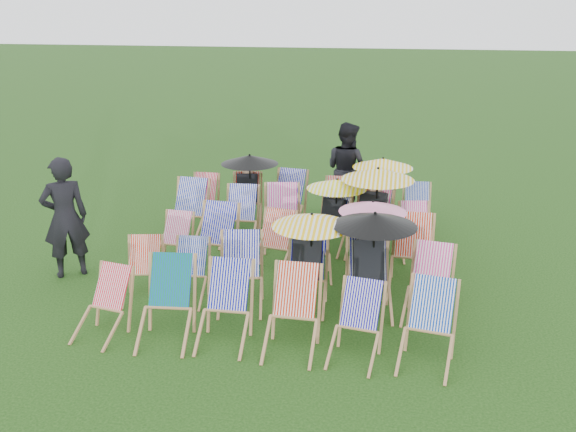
% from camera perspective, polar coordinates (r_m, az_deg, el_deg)
% --- Properties ---
extents(ground, '(100.00, 100.00, 0.00)m').
position_cam_1_polar(ground, '(10.08, -0.00, -5.21)').
color(ground, black).
rests_on(ground, ground).
extents(deckchair_0, '(0.70, 0.87, 0.84)m').
position_cam_1_polar(deckchair_0, '(8.51, -16.21, -7.59)').
color(deckchair_0, '#A3784C').
rests_on(deckchair_0, ground).
extents(deckchair_1, '(0.74, 0.97, 1.00)m').
position_cam_1_polar(deckchair_1, '(8.20, -10.80, -7.60)').
color(deckchair_1, '#A3784C').
rests_on(deckchair_1, ground).
extents(deckchair_2, '(0.65, 0.90, 0.96)m').
position_cam_1_polar(deckchair_2, '(8.05, -5.67, -8.01)').
color(deckchair_2, '#A3784C').
rests_on(deckchair_2, ground).
extents(deckchair_3, '(0.67, 0.92, 0.98)m').
position_cam_1_polar(deckchair_3, '(7.83, 0.38, -8.61)').
color(deckchair_3, '#A3784C').
rests_on(deckchair_3, ground).
extents(deckchair_4, '(0.70, 0.88, 0.87)m').
position_cam_1_polar(deckchair_4, '(7.73, 6.08, -9.59)').
color(deckchair_4, '#A3784C').
rests_on(deckchair_4, ground).
extents(deckchair_5, '(0.76, 0.96, 0.94)m').
position_cam_1_polar(deckchair_5, '(7.74, 12.36, -9.61)').
color(deckchair_5, '#A3784C').
rests_on(deckchair_5, ground).
extents(deckchair_6, '(0.69, 0.86, 0.83)m').
position_cam_1_polar(deckchair_6, '(9.41, -12.78, -4.76)').
color(deckchair_6, '#A3784C').
rests_on(deckchair_6, ground).
extents(deckchair_7, '(0.58, 0.79, 0.83)m').
position_cam_1_polar(deckchair_7, '(9.24, -8.89, -4.94)').
color(deckchair_7, '#A3784C').
rests_on(deckchair_7, ground).
extents(deckchair_8, '(0.80, 1.00, 0.98)m').
position_cam_1_polar(deckchair_8, '(8.93, -4.24, -5.10)').
color(deckchair_8, '#A3784C').
rests_on(deckchair_8, ground).
extents(deckchair_9, '(1.10, 1.16, 1.31)m').
position_cam_1_polar(deckchair_9, '(8.87, 1.74, -3.83)').
color(deckchair_9, '#A3784C').
rests_on(deckchair_9, ground).
extents(deckchair_10, '(1.15, 1.24, 1.37)m').
position_cam_1_polar(deckchair_10, '(8.79, 7.36, -3.97)').
color(deckchair_10, '#A3784C').
rests_on(deckchair_10, ground).
extents(deckchair_11, '(0.76, 0.96, 0.94)m').
position_cam_1_polar(deckchair_11, '(8.81, 12.42, -6.00)').
color(deckchair_11, '#A3784C').
rests_on(deckchair_11, ground).
extents(deckchair_12, '(0.60, 0.79, 0.81)m').
position_cam_1_polar(deckchair_12, '(10.46, -10.25, -2.22)').
color(deckchair_12, '#A3784C').
rests_on(deckchair_12, ground).
extents(deckchair_13, '(0.75, 0.99, 1.01)m').
position_cam_1_polar(deckchair_13, '(10.13, -6.74, -2.14)').
color(deckchair_13, '#A3784C').
rests_on(deckchair_13, ground).
extents(deckchair_14, '(0.77, 0.95, 0.92)m').
position_cam_1_polar(deckchair_14, '(10.04, -1.51, -2.49)').
color(deckchair_14, '#A3784C').
rests_on(deckchair_14, ground).
extents(deckchair_15, '(0.69, 0.86, 0.84)m').
position_cam_1_polar(deckchair_15, '(9.90, 2.33, -3.06)').
color(deckchair_15, '#A3784C').
rests_on(deckchair_15, ground).
extents(deckchair_16, '(1.02, 1.06, 1.21)m').
position_cam_1_polar(deckchair_16, '(9.78, 7.15, -2.08)').
color(deckchair_16, '#A3784C').
rests_on(deckchair_16, ground).
extents(deckchair_17, '(0.70, 0.95, 1.01)m').
position_cam_1_polar(deckchair_17, '(9.74, 10.98, -3.26)').
color(deckchair_17, '#A3784C').
rests_on(deckchair_17, ground).
extents(deckchair_18, '(0.74, 0.99, 1.02)m').
position_cam_1_polar(deckchair_18, '(11.56, -9.11, 0.42)').
color(deckchair_18, '#A3784C').
rests_on(deckchair_18, ground).
extents(deckchair_19, '(0.68, 0.92, 0.96)m').
position_cam_1_polar(deckchair_19, '(11.26, -4.34, -0.05)').
color(deckchair_19, '#A3784C').
rests_on(deckchair_19, ground).
extents(deckchair_20, '(0.84, 1.05, 1.02)m').
position_cam_1_polar(deckchair_20, '(11.09, -0.51, -0.13)').
color(deckchair_20, '#A3784C').
rests_on(deckchair_20, ground).
extents(deckchair_21, '(1.02, 1.09, 1.21)m').
position_cam_1_polar(deckchair_21, '(10.93, 3.95, 0.27)').
color(deckchair_21, '#A3784C').
rests_on(deckchair_21, ground).
extents(deckchair_22, '(1.22, 1.29, 1.44)m').
position_cam_1_polar(deckchair_22, '(10.80, 7.49, 0.59)').
color(deckchair_22, '#A3784C').
rests_on(deckchair_22, ground).
extents(deckchair_23, '(0.69, 0.87, 0.85)m').
position_cam_1_polar(deckchair_23, '(10.87, 11.36, -1.38)').
color(deckchair_23, '#A3784C').
rests_on(deckchair_23, ground).
extents(deckchair_24, '(0.57, 0.80, 0.86)m').
position_cam_1_polar(deckchair_24, '(12.51, -7.66, 1.53)').
color(deckchair_24, '#A3784C').
rests_on(deckchair_24, ground).
extents(deckchair_25, '(1.09, 1.18, 1.29)m').
position_cam_1_polar(deckchair_25, '(12.27, -3.62, 2.54)').
color(deckchair_25, '#A3784C').
rests_on(deckchair_25, ground).
extents(deckchair_26, '(0.79, 1.01, 1.01)m').
position_cam_1_polar(deckchair_26, '(12.09, -0.18, 1.45)').
color(deckchair_26, '#A3784C').
rests_on(deckchair_26, ground).
extents(deckchair_27, '(0.59, 0.83, 0.89)m').
position_cam_1_polar(deckchair_27, '(12.07, 4.41, 1.06)').
color(deckchair_27, '#A3784C').
rests_on(deckchair_27, ground).
extents(deckchair_28, '(1.11, 1.19, 1.32)m').
position_cam_1_polar(deckchair_28, '(12.02, 8.00, 2.12)').
color(deckchair_28, '#A3784C').
rests_on(deckchair_28, ground).
extents(deckchair_29, '(0.61, 0.82, 0.85)m').
position_cam_1_polar(deckchair_29, '(12.05, 11.44, 0.61)').
color(deckchair_29, '#A3784C').
rests_on(deckchair_29, ground).
extents(person_left, '(0.82, 0.77, 1.89)m').
position_cam_1_polar(person_left, '(10.31, -19.22, -0.12)').
color(person_left, black).
rests_on(person_left, ground).
extents(person_rear, '(1.14, 1.09, 1.86)m').
position_cam_1_polar(person_rear, '(12.66, 5.23, 4.16)').
color(person_rear, black).
rests_on(person_rear, ground).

